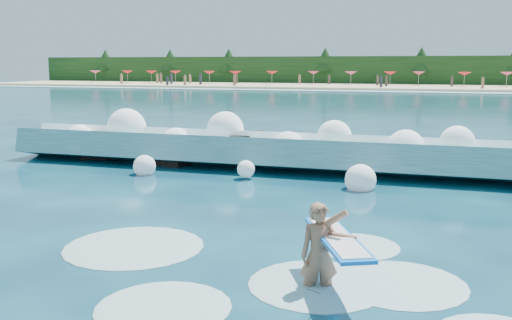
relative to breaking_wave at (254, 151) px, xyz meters
The scene contains 11 objects.
ground 7.48m from the breaking_wave, 87.31° to the right, with size 200.00×200.00×0.00m, color #072339.
beach 70.55m from the breaking_wave, 89.72° to the left, with size 140.00×20.00×0.40m, color tan.
wet_band 59.55m from the breaking_wave, 89.66° to the left, with size 140.00×5.00×0.08m, color silver.
treeline 80.57m from the breaking_wave, 89.75° to the left, with size 140.00×4.00×5.00m, color black.
breaking_wave is the anchor object (origin of this frame).
rock_cluster 3.56m from the breaking_wave, behind, with size 8.22×3.18×1.30m.
surfer_with_board 11.60m from the breaking_wave, 66.14° to the right, with size 1.53×2.91×1.76m.
wave_spray 0.51m from the breaking_wave, 141.07° to the right, with size 15.07×4.28×2.17m.
surf_foam 10.79m from the breaking_wave, 71.45° to the right, with size 9.11×5.88×0.14m.
beach_umbrellas 72.58m from the breaking_wave, 89.87° to the left, with size 110.32×6.75×0.50m.
beachgoers 68.46m from the breaking_wave, 85.58° to the left, with size 108.55×13.43×1.92m.
Camera 1 is at (6.07, -12.04, 3.69)m, focal length 40.00 mm.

